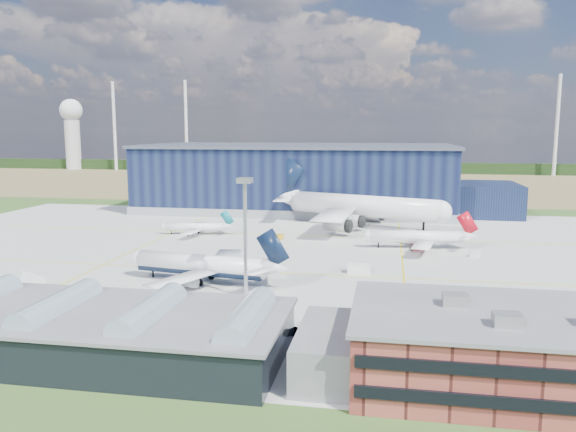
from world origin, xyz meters
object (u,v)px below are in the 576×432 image
at_px(airliner_navy, 200,254).
at_px(car_b, 295,332).
at_px(car_a, 468,291).
at_px(ops_building, 539,351).
at_px(gse_cart_b, 369,235).
at_px(hangar, 305,180).
at_px(airliner_widebody, 363,195).
at_px(gse_cart_a, 475,254).
at_px(airliner_red, 415,230).
at_px(airstair, 33,286).
at_px(airliner_regional, 194,223).
at_px(gse_van_c, 496,302).
at_px(gse_van_a, 359,269).
at_px(light_mast_center, 245,218).
at_px(gse_tug_c, 277,237).

bearing_deg(airliner_navy, car_b, 140.79).
height_order(airliner_navy, car_a, airliner_navy).
relative_size(ops_building, gse_cart_b, 15.56).
relative_size(hangar, airliner_navy, 3.92).
relative_size(airliner_widebody, gse_cart_a, 20.37).
bearing_deg(ops_building, car_b, 159.75).
bearing_deg(airliner_red, airstair, 31.51).
height_order(airliner_navy, gse_cart_a, airliner_navy).
bearing_deg(airliner_navy, gse_cart_a, -140.96).
relative_size(airliner_regional, gse_van_c, 4.72).
height_order(airliner_red, car_b, airliner_red).
bearing_deg(car_b, airstair, 76.02).
distance_m(gse_cart_a, car_b, 72.14).
xyz_separation_m(gse_cart_b, airstair, (-62.77, -70.89, 0.82)).
xyz_separation_m(gse_cart_b, gse_van_c, (24.89, -64.38, 0.53)).
xyz_separation_m(hangar, gse_cart_a, (55.43, -80.15, -10.92)).
xyz_separation_m(hangar, gse_van_a, (27.45, -102.32, -10.51)).
bearing_deg(hangar, light_mast_center, -86.70).
distance_m(airliner_red, gse_van_a, 32.62).
relative_size(airliner_regional, car_a, 7.16).
bearing_deg(ops_building, gse_tug_c, 119.92).
bearing_deg(ops_building, light_mast_center, 146.31).
distance_m(airliner_navy, gse_van_a, 35.35).
bearing_deg(gse_cart_a, car_b, -101.52).
relative_size(gse_van_c, airstair, 1.07).
distance_m(light_mast_center, airliner_widebody, 87.03).
xyz_separation_m(gse_tug_c, airstair, (-36.51, -61.83, 0.68)).
distance_m(light_mast_center, car_a, 45.97).
bearing_deg(gse_cart_b, light_mast_center, -171.13).
bearing_deg(car_a, airstair, 102.34).
bearing_deg(light_mast_center, airstair, -174.10).
bearing_deg(airliner_widebody, gse_van_c, -50.96).
bearing_deg(car_a, gse_cart_a, -7.99).
relative_size(airliner_widebody, gse_van_a, 12.93).
bearing_deg(hangar, airliner_regional, -111.26).
relative_size(gse_tug_c, gse_van_c, 0.73).
bearing_deg(car_a, gse_cart_b, 23.02).
xyz_separation_m(airliner_red, airliner_regional, (-65.55, 9.12, -1.33)).
bearing_deg(gse_tug_c, hangar, 107.53).
relative_size(airliner_widebody, gse_van_c, 13.48).
xyz_separation_m(hangar, airliner_navy, (-4.99, -115.49, -5.59)).
distance_m(airliner_regional, gse_tug_c, 27.02).
bearing_deg(airliner_widebody, airliner_red, -44.29).
bearing_deg(hangar, airstair, -105.03).
bearing_deg(gse_van_a, airliner_red, -22.46).
bearing_deg(gse_van_c, ops_building, 159.59).
height_order(gse_cart_a, car_b, gse_cart_a).
distance_m(airliner_navy, gse_cart_b, 66.33).
bearing_deg(airliner_widebody, hangar, 142.92).
relative_size(gse_cart_a, car_b, 0.81).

